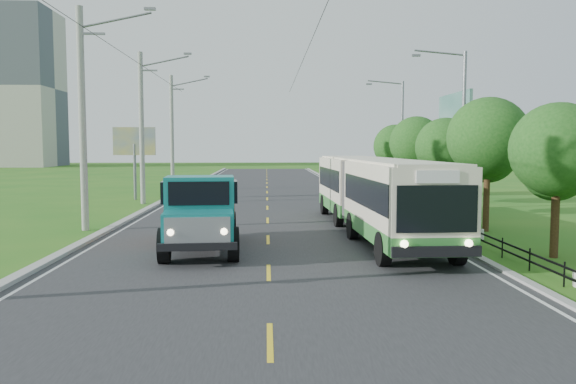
{
  "coord_description": "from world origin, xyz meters",
  "views": [
    {
      "loc": [
        -0.06,
        -16.65,
        3.79
      ],
      "look_at": [
        0.85,
        6.82,
        1.9
      ],
      "focal_mm": 35.0,
      "sensor_mm": 36.0,
      "label": 1
    }
  ],
  "objects": [
    {
      "name": "road",
      "position": [
        0.0,
        20.0,
        0.01
      ],
      "size": [
        14.0,
        120.0,
        0.02
      ],
      "primitive_type": "cube",
      "color": "#28282B",
      "rests_on": "ground"
    },
    {
      "name": "curb_left",
      "position": [
        -7.2,
        20.0,
        0.07
      ],
      "size": [
        0.4,
        120.0,
        0.15
      ],
      "primitive_type": "cube",
      "color": "#9E9E99",
      "rests_on": "ground"
    },
    {
      "name": "pole_far",
      "position": [
        -8.26,
        33.0,
        5.09
      ],
      "size": [
        3.51,
        0.32,
        10.0
      ],
      "color": "gray",
      "rests_on": "ground"
    },
    {
      "name": "pole_near",
      "position": [
        -8.26,
        9.0,
        5.09
      ],
      "size": [
        3.51,
        0.32,
        10.0
      ],
      "color": "gray",
      "rests_on": "ground"
    },
    {
      "name": "billboard_right",
      "position": [
        12.3,
        20.0,
        5.34
      ],
      "size": [
        0.24,
        6.0,
        7.3
      ],
      "color": "slate",
      "rests_on": "ground"
    },
    {
      "name": "billboard_left",
      "position": [
        -9.5,
        24.0,
        3.87
      ],
      "size": [
        3.0,
        0.2,
        5.2
      ],
      "color": "slate",
      "rests_on": "ground"
    },
    {
      "name": "planter_mid",
      "position": [
        8.6,
        14.0,
        0.29
      ],
      "size": [
        0.64,
        0.64,
        0.67
      ],
      "color": "silver",
      "rests_on": "ground"
    },
    {
      "name": "planter_near",
      "position": [
        8.6,
        6.0,
        0.29
      ],
      "size": [
        0.64,
        0.64,
        0.67
      ],
      "color": "silver",
      "rests_on": "ground"
    },
    {
      "name": "tree_back",
      "position": [
        9.86,
        26.14,
        3.65
      ],
      "size": [
        3.3,
        3.36,
        5.5
      ],
      "color": "#382314",
      "rests_on": "ground"
    },
    {
      "name": "planter_far",
      "position": [
        8.6,
        22.0,
        0.29
      ],
      "size": [
        0.64,
        0.64,
        0.67
      ],
      "color": "silver",
      "rests_on": "ground"
    },
    {
      "name": "streetlight_far",
      "position": [
        10.64,
        28.0,
        4.9
      ],
      "size": [
        3.02,
        0.2,
        9.07
      ],
      "color": "slate",
      "rests_on": "ground"
    },
    {
      "name": "railing_right",
      "position": [
        8.0,
        14.0,
        0.3
      ],
      "size": [
        0.04,
        40.0,
        0.6
      ],
      "primitive_type": "cube",
      "color": "black",
      "rests_on": "ground"
    },
    {
      "name": "streetlight_mid",
      "position": [
        10.64,
        14.0,
        4.9
      ],
      "size": [
        3.02,
        0.2,
        9.07
      ],
      "color": "slate",
      "rests_on": "ground"
    },
    {
      "name": "pole_mid",
      "position": [
        -8.26,
        21.0,
        5.09
      ],
      "size": [
        3.51,
        0.32,
        10.0
      ],
      "color": "gray",
      "rests_on": "ground"
    },
    {
      "name": "bus",
      "position": [
        4.63,
        7.62,
        1.92
      ],
      "size": [
        3.23,
        16.66,
        3.2
      ],
      "rotation": [
        0.0,
        0.0,
        0.03
      ],
      "color": "#348234",
      "rests_on": "ground"
    },
    {
      "name": "tree_third",
      "position": [
        9.86,
        8.14,
        3.99
      ],
      "size": [
        3.6,
        3.62,
        6.0
      ],
      "color": "#382314",
      "rests_on": "ground"
    },
    {
      "name": "curb_right",
      "position": [
        7.15,
        20.0,
        0.05
      ],
      "size": [
        0.3,
        120.0,
        0.1
      ],
      "primitive_type": "cube",
      "color": "#9E9E99",
      "rests_on": "ground"
    },
    {
      "name": "edge_line_right",
      "position": [
        6.65,
        20.0,
        0.02
      ],
      "size": [
        0.12,
        120.0,
        0.0
      ],
      "primitive_type": "cube",
      "color": "silver",
      "rests_on": "road"
    },
    {
      "name": "centre_dash",
      "position": [
        0.0,
        0.0,
        0.02
      ],
      "size": [
        0.12,
        2.2,
        0.0
      ],
      "primitive_type": "cube",
      "color": "yellow",
      "rests_on": "road"
    },
    {
      "name": "edge_line_left",
      "position": [
        -6.65,
        20.0,
        0.02
      ],
      "size": [
        0.12,
        120.0,
        0.0
      ],
      "primitive_type": "cube",
      "color": "silver",
      "rests_on": "road"
    },
    {
      "name": "dump_truck",
      "position": [
        -2.46,
        3.89,
        1.57
      ],
      "size": [
        3.03,
        6.77,
        2.77
      ],
      "rotation": [
        0.0,
        0.0,
        0.08
      ],
      "color": "#147878",
      "rests_on": "ground"
    },
    {
      "name": "ground",
      "position": [
        0.0,
        0.0,
        0.0
      ],
      "size": [
        240.0,
        240.0,
        0.0
      ],
      "primitive_type": "plane",
      "color": "#226417",
      "rests_on": "ground"
    },
    {
      "name": "tree_second",
      "position": [
        9.86,
        2.14,
        3.52
      ],
      "size": [
        3.18,
        3.26,
        5.3
      ],
      "color": "#382314",
      "rests_on": "ground"
    },
    {
      "name": "tree_fourth",
      "position": [
        9.86,
        14.14,
        3.59
      ],
      "size": [
        3.24,
        3.31,
        5.4
      ],
      "color": "#382314",
      "rests_on": "ground"
    },
    {
      "name": "tree_fifth",
      "position": [
        9.86,
        20.14,
        3.85
      ],
      "size": [
        3.48,
        3.52,
        5.8
      ],
      "color": "#382314",
      "rests_on": "ground"
    }
  ]
}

